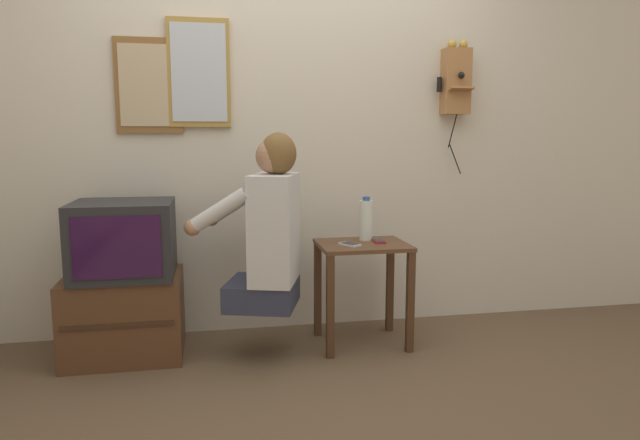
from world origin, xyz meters
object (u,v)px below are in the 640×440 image
framed_picture (149,86)px  wall_mirror (199,73)px  water_bottle (366,220)px  person (269,229)px  cell_phone_held (350,244)px  television (124,239)px  wall_phone_antique (456,80)px  cell_phone_spare (379,241)px

framed_picture → wall_mirror: bearing=-0.6°
framed_picture → water_bottle: (1.22, -0.28, -0.77)m
person → cell_phone_held: 0.47m
television → wall_phone_antique: wall_phone_antique is taller
framed_picture → cell_phone_held: 1.46m
framed_picture → wall_mirror: wall_mirror is taller
wall_mirror → cell_phone_spare: size_ratio=4.83×
person → cell_phone_spare: bearing=-62.3°
wall_mirror → water_bottle: wall_mirror is taller
wall_mirror → water_bottle: bearing=-16.5°
wall_phone_antique → cell_phone_held: 1.27m
wall_phone_antique → cell_phone_held: bearing=-153.6°
water_bottle → television: bearing=-177.9°
television → water_bottle: bearing=2.1°
person → cell_phone_held: person is taller
television → framed_picture: bearing=68.4°
framed_picture → cell_phone_spare: framed_picture is taller
television → wall_phone_antique: 2.19m
television → person: bearing=-10.7°
cell_phone_held → television: bearing=143.3°
wall_mirror → wall_phone_antique: bearing=-1.5°
wall_mirror → cell_phone_held: size_ratio=4.51×
wall_phone_antique → cell_phone_held: wall_phone_antique is taller
person → cell_phone_spare: (0.64, 0.12, -0.11)m
wall_phone_antique → framed_picture: size_ratio=1.54×
cell_phone_spare → water_bottle: size_ratio=0.50×
wall_mirror → cell_phone_held: bearing=-27.7°
television → cell_phone_spare: 1.41m
framed_picture → wall_mirror: 0.29m
cell_phone_spare → person: bearing=-165.7°
television → cell_phone_spare: (1.40, -0.02, -0.05)m
framed_picture → water_bottle: bearing=-12.9°
television → wall_phone_antique: (1.98, 0.28, 0.89)m
person → wall_phone_antique: 1.54m
cell_phone_held → water_bottle: bearing=15.3°
television → cell_phone_held: bearing=-4.5°
television → cell_phone_held: 1.22m
wall_mirror → cell_phone_spare: (0.99, -0.35, -0.96)m
person → framed_picture: (-0.63, 0.47, 0.77)m
cell_phone_held → water_bottle: (0.13, 0.14, 0.11)m
wall_mirror → water_bottle: (0.93, -0.28, -0.85)m
wall_phone_antique → wall_mirror: size_ratio=1.34×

